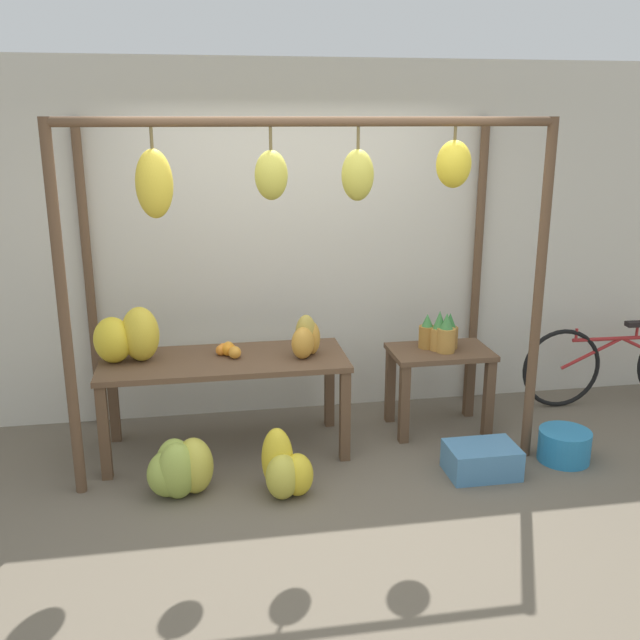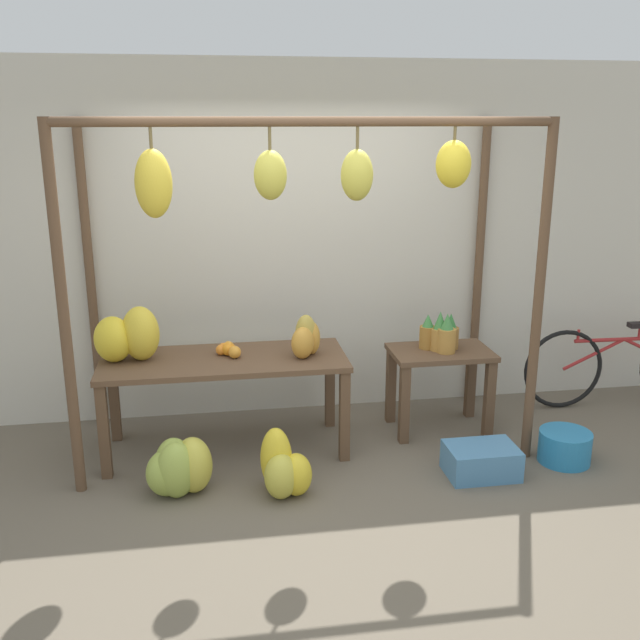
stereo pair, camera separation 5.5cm
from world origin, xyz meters
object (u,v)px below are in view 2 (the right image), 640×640
pineapple_cluster (441,334)px  blue_bucket (565,447)px  papaya_pile (306,339)px  banana_pile_on_table (128,336)px  banana_pile_ground_left (179,468)px  parked_bicycle (621,365)px  banana_pile_ground_right (283,469)px  fruit_crate_white (481,461)px  orange_pile (229,350)px

pineapple_cluster → blue_bucket: 1.19m
papaya_pile → banana_pile_on_table: bearing=175.4°
pineapple_cluster → banana_pile_ground_left: bearing=-160.4°
pineapple_cluster → banana_pile_ground_left: 2.18m
pineapple_cluster → parked_bicycle: (1.67, 0.22, -0.42)m
banana_pile_ground_left → pineapple_cluster: bearing=19.6°
banana_pile_ground_right → blue_bucket: size_ratio=1.19×
banana_pile_on_table → fruit_crate_white: banana_pile_on_table is taller
banana_pile_ground_right → banana_pile_ground_left: bearing=170.9°
blue_bucket → papaya_pile: 1.99m
orange_pile → banana_pile_ground_right: size_ratio=0.52×
banana_pile_on_table → fruit_crate_white: size_ratio=1.16×
banana_pile_on_table → blue_bucket: bearing=-11.8°
fruit_crate_white → banana_pile_ground_left: bearing=177.9°
banana_pile_ground_right → parked_bicycle: 3.16m
pineapple_cluster → banana_pile_ground_left: (-1.98, -0.71, -0.59)m
fruit_crate_white → papaya_pile: bearing=150.8°
banana_pile_on_table → pineapple_cluster: 2.31m
fruit_crate_white → blue_bucket: (0.66, 0.09, 0.01)m
banana_pile_on_table → parked_bicycle: size_ratio=0.33×
banana_pile_on_table → pineapple_cluster: size_ratio=1.81×
fruit_crate_white → parked_bicycle: bearing=31.8°
banana_pile_on_table → papaya_pile: 1.25m
pineapple_cluster → parked_bicycle: size_ratio=0.18×
banana_pile_ground_right → banana_pile_on_table: bearing=142.7°
banana_pile_ground_right → papaya_pile: (0.25, 0.66, 0.67)m
banana_pile_ground_left → parked_bicycle: size_ratio=0.29×
fruit_crate_white → papaya_pile: 1.48m
orange_pile → pineapple_cluster: size_ratio=0.74×
papaya_pile → pineapple_cluster: bearing=8.3°
parked_bicycle → fruit_crate_white: bearing=-148.2°
fruit_crate_white → papaya_pile: size_ratio=1.60×
orange_pile → parked_bicycle: (3.28, 0.27, -0.40)m
banana_pile_ground_right → blue_bucket: (2.02, 0.13, -0.06)m
orange_pile → blue_bucket: 2.49m
banana_pile_on_table → fruit_crate_white: (2.36, -0.73, -0.79)m
orange_pile → banana_pile_ground_left: 0.95m
orange_pile → blue_bucket: (2.32, -0.63, -0.64)m
banana_pile_ground_left → blue_bucket: bearing=0.4°
banana_pile_ground_right → orange_pile: bearing=111.5°
blue_bucket → banana_pile_ground_left: bearing=-179.6°
banana_pile_on_table → banana_pile_ground_left: (0.33, -0.65, -0.71)m
pineapple_cluster → fruit_crate_white: 1.03m
pineapple_cluster → blue_bucket: pineapple_cluster is taller
banana_pile_on_table → orange_pile: size_ratio=2.45×
pineapple_cluster → banana_pile_ground_left: size_ratio=0.62×
orange_pile → papaya_pile: 0.56m
parked_bicycle → papaya_pile: 2.80m
banana_pile_on_table → fruit_crate_white: bearing=-17.1°
pineapple_cluster → banana_pile_ground_right: (-1.31, -0.81, -0.60)m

